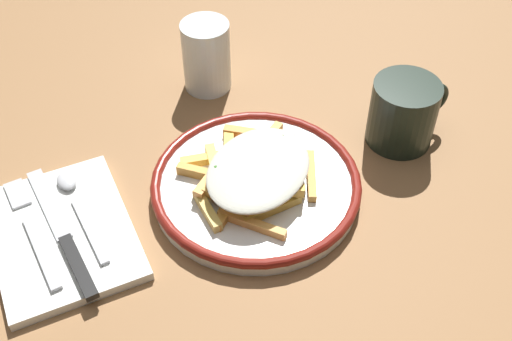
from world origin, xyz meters
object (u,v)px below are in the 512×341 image
Objects in this scene: fries_heap at (253,172)px; knife at (66,241)px; spoon at (75,200)px; plate at (256,185)px; napkin at (62,234)px; fork at (33,231)px; water_glass at (206,56)px; coffee_mug at (402,111)px.

fries_heap is 0.92× the size of knife.
spoon reaches higher than knife.
napkin is at bearing 170.49° from plate.
fork is (-0.03, 0.01, 0.01)m from napkin.
water_glass is (0.29, 0.17, 0.04)m from fork.
knife is at bearing -87.28° from napkin.
coffee_mug is (0.22, 0.00, 0.01)m from fries_heap.
fries_heap is 0.21m from spoon.
fork is (-0.26, 0.05, 0.00)m from plate.
coffee_mug is at bearing -50.29° from water_glass.
spoon is 1.35× the size of coffee_mug.
plate is at bearing -11.12° from fork.
fries_heap is at bearing -178.78° from coffee_mug.
fork is 0.47m from coffee_mug.
fork is at bearing 156.83° from napkin.
napkin is 0.94× the size of knife.
fork is 1.56× the size of coffee_mug.
napkin is (-0.23, 0.04, -0.01)m from plate.
water_glass is at bearing 31.60° from spoon.
fries_heap is 0.22m from coffee_mug.
water_glass is at bearing 29.94° from fork.
plate is 0.26m from fork.
napkin is at bearing -127.66° from spoon.
fries_heap reaches higher than fork.
napkin is at bearing 175.63° from coffee_mug.
plate is at bearing -9.51° from napkin.
plate reaches higher than spoon.
plate is at bearing -4.83° from knife.
knife reaches higher than napkin.
fries_heap is (-0.00, -0.00, 0.02)m from plate.
napkin is 1.95× the size of water_glass.
water_glass is (0.26, 0.18, 0.04)m from napkin.
coffee_mug is (0.44, -0.01, 0.03)m from knife.
knife is (0.03, -0.03, 0.00)m from fork.
spoon is at bearing 64.17° from knife.
spoon is (0.03, 0.05, 0.00)m from knife.
coffee_mug is at bearing -9.45° from spoon.
napkin is at bearing -23.17° from fork.
knife is at bearing -142.76° from water_glass.
spoon is at bearing 159.53° from fries_heap.
plate is 0.23m from knife.
water_glass is at bearing 79.85° from fries_heap.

